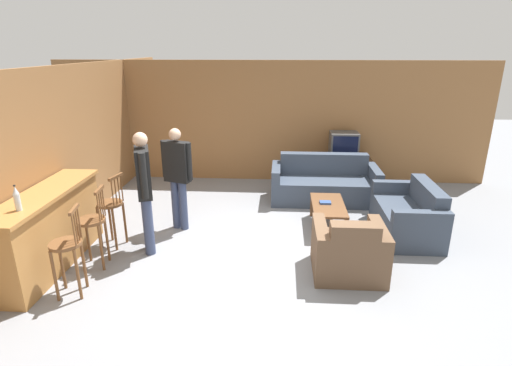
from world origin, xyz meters
TOP-DOWN VIEW (x-y plane):
  - ground_plane at (0.00, 0.00)m, footprint 24.00×24.00m
  - wall_back at (0.00, 3.62)m, footprint 9.40×0.08m
  - wall_left at (-3.16, 1.31)m, footprint 0.08×8.62m
  - bar_counter at (-2.82, -0.37)m, footprint 0.55×2.11m
  - bar_chair_near at (-2.22, -0.99)m, footprint 0.43×0.43m
  - bar_chair_mid at (-2.22, -0.33)m, footprint 0.41×0.41m
  - bar_chair_far at (-2.22, 0.26)m, footprint 0.44×0.44m
  - couch_far at (1.11, 2.38)m, footprint 2.04×0.89m
  - armchair_near at (1.18, -0.32)m, footprint 0.92×0.85m
  - loveseat_right at (2.32, 0.96)m, footprint 0.82×1.49m
  - coffee_table at (1.05, 1.09)m, footprint 0.53×1.06m
  - tv_unit at (1.57, 3.25)m, footprint 1.17×0.47m
  - tv at (1.57, 3.24)m, footprint 0.58×0.47m
  - bottle at (-2.75, -0.95)m, footprint 0.07×0.07m
  - book_on_table at (1.01, 1.12)m, footprint 0.18×0.13m
  - person_by_window at (-1.38, 0.93)m, footprint 0.52×0.29m
  - person_by_counter at (-1.64, 0.12)m, footprint 0.34×0.58m

SIDE VIEW (x-z plane):
  - ground_plane at x=0.00m, z-range 0.00..0.00m
  - loveseat_right at x=2.32m, z-range -0.11..0.73m
  - couch_far at x=1.11m, z-range -0.12..0.75m
  - armchair_near at x=1.18m, z-range -0.11..0.74m
  - tv_unit at x=1.57m, z-range 0.00..0.64m
  - coffee_table at x=1.05m, z-range 0.15..0.57m
  - book_on_table at x=1.01m, z-range 0.42..0.45m
  - bar_counter at x=-2.82m, z-range 0.00..1.07m
  - bar_chair_near at x=-2.22m, z-range 0.02..1.15m
  - bar_chair_mid at x=-2.22m, z-range 0.02..1.15m
  - bar_chair_far at x=-2.22m, z-range 0.02..1.15m
  - tv at x=1.57m, z-range 0.64..1.18m
  - person_by_window at x=-1.38m, z-range 0.11..1.79m
  - person_by_counter at x=-1.64m, z-range 0.11..1.89m
  - bottle at x=-2.75m, z-range 1.05..1.37m
  - wall_back at x=0.00m, z-range 0.00..2.60m
  - wall_left at x=-3.16m, z-range 0.00..2.60m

